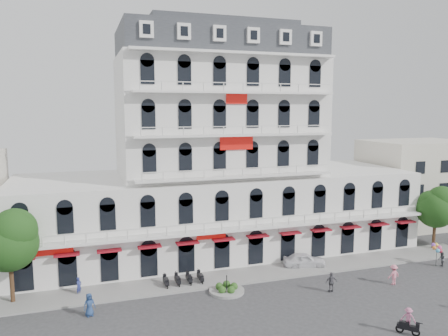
# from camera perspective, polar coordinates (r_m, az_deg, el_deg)

# --- Properties ---
(ground) EXTENTS (120.00, 120.00, 0.00)m
(ground) POSITION_cam_1_polar(r_m,az_deg,el_deg) (36.91, 8.15, -18.71)
(ground) COLOR #38383A
(ground) RESTS_ON ground
(sidewalk) EXTENTS (53.00, 4.00, 0.16)m
(sidewalk) POSITION_cam_1_polar(r_m,az_deg,el_deg) (44.42, 2.87, -13.84)
(sidewalk) COLOR gray
(sidewalk) RESTS_ON ground
(main_building) EXTENTS (45.00, 15.00, 25.80)m
(main_building) POSITION_cam_1_polar(r_m,az_deg,el_deg) (50.24, -0.72, 0.36)
(main_building) COLOR silver
(main_building) RESTS_ON ground
(flank_building_east) EXTENTS (14.00, 10.00, 12.00)m
(flank_building_east) POSITION_cam_1_polar(r_m,az_deg,el_deg) (67.65, 23.79, -1.79)
(flank_building_east) COLOR beige
(flank_building_east) RESTS_ON ground
(traffic_island) EXTENTS (3.20, 3.20, 1.60)m
(traffic_island) POSITION_cam_1_polar(r_m,az_deg,el_deg) (40.80, 0.35, -15.57)
(traffic_island) COLOR gray
(traffic_island) RESTS_ON ground
(parked_scooter_row) EXTENTS (4.40, 1.80, 1.10)m
(parked_scooter_row) POSITION_cam_1_polar(r_m,az_deg,el_deg) (42.57, -5.32, -14.96)
(parked_scooter_row) COLOR black
(parked_scooter_row) RESTS_ON ground
(tree_west_inner) EXTENTS (4.76, 4.76, 8.25)m
(tree_west_inner) POSITION_cam_1_polar(r_m,az_deg,el_deg) (40.94, -26.22, -8.25)
(tree_west_inner) COLOR #382314
(tree_west_inner) RESTS_ON ground
(tree_east_inner) EXTENTS (4.40, 4.37, 7.57)m
(tree_east_inner) POSITION_cam_1_polar(r_m,az_deg,el_deg) (56.59, 25.99, -4.47)
(tree_east_inner) COLOR #382314
(tree_east_inner) RESTS_ON ground
(parked_car) EXTENTS (4.68, 2.82, 1.49)m
(parked_car) POSITION_cam_1_polar(r_m,az_deg,el_deg) (47.28, 10.46, -11.74)
(parked_car) COLOR white
(parked_car) RESTS_ON ground
(rider_center) EXTENTS (1.29, 1.33, 2.07)m
(rider_center) POSITION_cam_1_polar(r_m,az_deg,el_deg) (36.30, 22.93, -17.86)
(rider_center) COLOR black
(rider_center) RESTS_ON ground
(pedestrian_left) EXTENTS (1.06, 0.85, 1.88)m
(pedestrian_left) POSITION_cam_1_polar(r_m,az_deg,el_deg) (37.88, -17.18, -16.71)
(pedestrian_left) COLOR navy
(pedestrian_left) RESTS_ON ground
(pedestrian_mid) EXTENTS (1.13, 0.58, 1.86)m
(pedestrian_mid) POSITION_cam_1_polar(r_m,az_deg,el_deg) (41.70, 13.85, -14.28)
(pedestrian_mid) COLOR #55535B
(pedestrian_mid) RESTS_ON ground
(pedestrian_right) EXTENTS (1.28, 0.80, 1.91)m
(pedestrian_right) POSITION_cam_1_polar(r_m,az_deg,el_deg) (45.09, 21.28, -12.85)
(pedestrian_right) COLOR pink
(pedestrian_right) RESTS_ON ground
(pedestrian_far) EXTENTS (0.67, 0.71, 1.63)m
(pedestrian_far) POSITION_cam_1_polar(r_m,az_deg,el_deg) (42.05, -18.42, -14.43)
(pedestrian_far) COLOR navy
(pedestrian_far) RESTS_ON ground
(balloon_vendor) EXTENTS (1.44, 1.31, 2.45)m
(balloon_vendor) POSITION_cam_1_polar(r_m,az_deg,el_deg) (51.67, 26.34, -10.10)
(balloon_vendor) COLOR #4B4D52
(balloon_vendor) RESTS_ON ground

